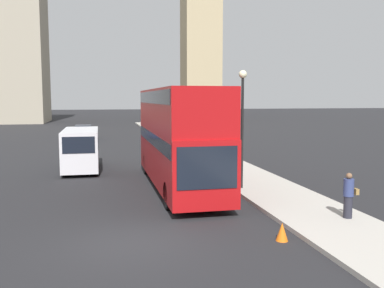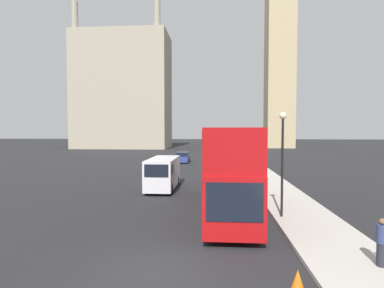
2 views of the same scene
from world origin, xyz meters
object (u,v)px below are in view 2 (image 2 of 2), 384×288
Objects in this scene: clock_tower at (280,11)px; parked_sedan at (183,158)px; pedestrian at (382,242)px; white_van at (163,173)px; street_lamp at (283,147)px; red_double_decker_bus at (228,165)px.

parked_sedan is at bearing -119.21° from clock_tower.
parked_sedan is (-9.83, 32.42, -0.28)m from pedestrian.
clock_tower is at bearing 70.20° from white_van.
street_lamp is at bearing -44.69° from white_van.
clock_tower reaches higher than parked_sedan.
pedestrian is (-11.69, -70.92, -34.69)m from clock_tower.
street_lamp reaches higher than white_van.
clock_tower reaches higher than street_lamp.
red_double_decker_bus is 26.15m from parked_sedan.
clock_tower is at bearing 75.73° from red_double_decker_bus.
red_double_decker_bus is at bearing -78.44° from parked_sedan.
red_double_decker_bus is 2.05× the size of white_van.
street_lamp is at bearing -101.76° from clock_tower.
clock_tower reaches higher than pedestrian.
white_van is at bearing -88.38° from parked_sedan.
street_lamp reaches higher than pedestrian.
white_van is (-4.67, 5.82, -1.28)m from red_double_decker_bus.
clock_tower is at bearing 60.79° from parked_sedan.
red_double_decker_bus reaches higher than pedestrian.
street_lamp is 1.18× the size of parked_sedan.
street_lamp is 28.27m from parked_sedan.
red_double_decker_bus is 7.57m from white_van.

